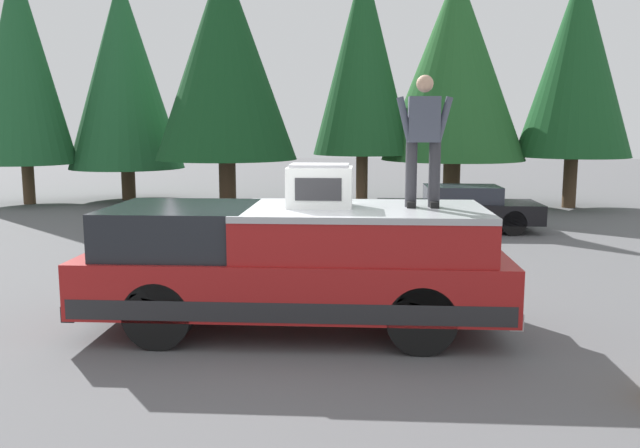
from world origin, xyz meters
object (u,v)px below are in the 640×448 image
object	(u,v)px
compressor_unit	(320,186)
person_on_truck_bed	(424,137)
parked_car_black	(458,208)
pickup_truck	(296,265)

from	to	relation	value
compressor_unit	person_on_truck_bed	xyz separation A→B (m)	(0.06, -1.34, 0.62)
compressor_unit	parked_car_black	xyz separation A→B (m)	(8.41, -3.06, -1.35)
pickup_truck	person_on_truck_bed	xyz separation A→B (m)	(0.10, -1.66, 1.68)
compressor_unit	parked_car_black	world-z (taller)	compressor_unit
compressor_unit	parked_car_black	distance (m)	9.05
pickup_truck	parked_car_black	size ratio (longest dim) A/B	1.35
person_on_truck_bed	parked_car_black	distance (m)	8.75
pickup_truck	compressor_unit	size ratio (longest dim) A/B	6.60
pickup_truck	person_on_truck_bed	world-z (taller)	person_on_truck_bed
compressor_unit	person_on_truck_bed	distance (m)	1.48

